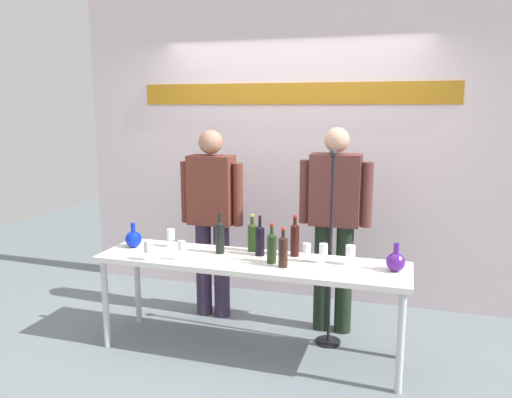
% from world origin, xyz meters
% --- Properties ---
extents(ground_plane, '(10.00, 10.00, 0.00)m').
position_xyz_m(ground_plane, '(0.00, 0.00, 0.00)').
color(ground_plane, slate).
extents(back_wall, '(4.33, 0.11, 3.00)m').
position_xyz_m(back_wall, '(0.00, 1.33, 1.50)').
color(back_wall, silver).
rests_on(back_wall, ground).
extents(display_table, '(2.34, 0.58, 0.75)m').
position_xyz_m(display_table, '(0.00, 0.00, 0.68)').
color(display_table, white).
rests_on(display_table, ground).
extents(decanter_blue_left, '(0.13, 0.13, 0.20)m').
position_xyz_m(decanter_blue_left, '(-1.01, 0.04, 0.82)').
color(decanter_blue_left, '#0B25BF').
rests_on(decanter_blue_left, display_table).
extents(decanter_blue_right, '(0.13, 0.13, 0.20)m').
position_xyz_m(decanter_blue_right, '(1.05, 0.04, 0.82)').
color(decanter_blue_right, '#4E1D85').
rests_on(decanter_blue_right, display_table).
extents(presenter_left, '(0.58, 0.22, 1.68)m').
position_xyz_m(presenter_left, '(-0.54, 0.58, 0.95)').
color(presenter_left, '#33263F').
rests_on(presenter_left, ground).
extents(presenter_right, '(0.59, 0.22, 1.71)m').
position_xyz_m(presenter_right, '(0.54, 0.58, 0.98)').
color(presenter_right, black).
rests_on(presenter_right, ground).
extents(wine_bottle_0, '(0.07, 0.07, 0.29)m').
position_xyz_m(wine_bottle_0, '(0.28, -0.10, 0.87)').
color(wine_bottle_0, black).
rests_on(wine_bottle_0, display_table).
extents(wine_bottle_1, '(0.07, 0.07, 0.30)m').
position_xyz_m(wine_bottle_1, '(0.17, -0.03, 0.87)').
color(wine_bottle_1, black).
rests_on(wine_bottle_1, display_table).
extents(wine_bottle_2, '(0.07, 0.07, 0.30)m').
position_xyz_m(wine_bottle_2, '(-0.05, 0.21, 0.87)').
color(wine_bottle_2, '#223915').
rests_on(wine_bottle_2, display_table).
extents(wine_bottle_3, '(0.07, 0.07, 0.32)m').
position_xyz_m(wine_bottle_3, '(0.30, 0.19, 0.89)').
color(wine_bottle_3, black).
rests_on(wine_bottle_3, display_table).
extents(wine_bottle_4, '(0.07, 0.07, 0.32)m').
position_xyz_m(wine_bottle_4, '(-0.27, 0.09, 0.88)').
color(wine_bottle_4, black).
rests_on(wine_bottle_4, display_table).
extents(wine_bottle_5, '(0.07, 0.07, 0.31)m').
position_xyz_m(wine_bottle_5, '(0.04, 0.12, 0.88)').
color(wine_bottle_5, black).
rests_on(wine_bottle_5, display_table).
extents(wine_glass_left_0, '(0.06, 0.06, 0.15)m').
position_xyz_m(wine_glass_left_0, '(-0.48, -0.17, 0.85)').
color(wine_glass_left_0, white).
rests_on(wine_glass_left_0, display_table).
extents(wine_glass_left_1, '(0.06, 0.06, 0.15)m').
position_xyz_m(wine_glass_left_1, '(-0.72, 0.14, 0.85)').
color(wine_glass_left_1, white).
rests_on(wine_glass_left_1, display_table).
extents(wine_glass_left_2, '(0.07, 0.07, 0.15)m').
position_xyz_m(wine_glass_left_2, '(-0.71, -0.24, 0.85)').
color(wine_glass_left_2, white).
rests_on(wine_glass_left_2, display_table).
extents(wine_glass_right_0, '(0.06, 0.06, 0.14)m').
position_xyz_m(wine_glass_right_0, '(0.41, 0.07, 0.84)').
color(wine_glass_right_0, white).
rests_on(wine_glass_right_0, display_table).
extents(wine_glass_right_1, '(0.06, 0.06, 0.15)m').
position_xyz_m(wine_glass_right_1, '(0.54, 0.07, 0.85)').
color(wine_glass_right_1, white).
rests_on(wine_glass_right_1, display_table).
extents(wine_glass_right_2, '(0.07, 0.07, 0.15)m').
position_xyz_m(wine_glass_right_2, '(0.73, 0.09, 0.85)').
color(wine_glass_right_2, white).
rests_on(wine_glass_right_2, display_table).
extents(microphone_stand, '(0.20, 0.20, 1.56)m').
position_xyz_m(microphone_stand, '(0.55, 0.33, 0.52)').
color(microphone_stand, black).
rests_on(microphone_stand, ground).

